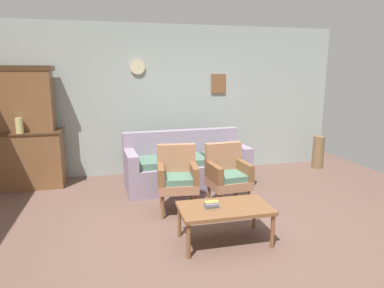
{
  "coord_description": "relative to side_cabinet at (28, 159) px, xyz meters",
  "views": [
    {
      "loc": [
        -1.04,
        -3.49,
        1.84
      ],
      "look_at": [
        0.03,
        1.04,
        0.85
      ],
      "focal_mm": 31.1,
      "sensor_mm": 36.0,
      "label": 1
    }
  ],
  "objects": [
    {
      "name": "ground_plane",
      "position": [
        2.45,
        -2.25,
        -0.47
      ],
      "size": [
        7.68,
        7.68,
        0.0
      ],
      "primitive_type": "plane",
      "color": "brown"
    },
    {
      "name": "wall_back_with_decor",
      "position": [
        2.45,
        0.38,
        0.89
      ],
      "size": [
        6.4,
        0.09,
        2.7
      ],
      "color": "#939E99",
      "rests_on": "ground"
    },
    {
      "name": "side_cabinet",
      "position": [
        0.0,
        0.0,
        0.0
      ],
      "size": [
        1.16,
        0.55,
        0.93
      ],
      "color": "brown",
      "rests_on": "ground"
    },
    {
      "name": "cabinet_upper_hutch",
      "position": [
        0.0,
        0.08,
        0.98
      ],
      "size": [
        0.99,
        0.38,
        1.03
      ],
      "color": "brown",
      "rests_on": "side_cabinet"
    },
    {
      "name": "vase_on_cabinet",
      "position": [
        -0.02,
        -0.18,
        0.58
      ],
      "size": [
        0.11,
        0.11,
        0.24
      ],
      "primitive_type": "cylinder",
      "color": "#C8C075",
      "rests_on": "side_cabinet"
    },
    {
      "name": "floral_couch",
      "position": [
        2.54,
        -0.56,
        -0.14
      ],
      "size": [
        2.04,
        0.93,
        0.9
      ],
      "color": "gray",
      "rests_on": "ground"
    },
    {
      "name": "armchair_near_cabinet",
      "position": [
        2.2,
        -1.55,
        0.03
      ],
      "size": [
        0.57,
        0.54,
        0.9
      ],
      "color": "#9E6B4C",
      "rests_on": "ground"
    },
    {
      "name": "armchair_row_middle",
      "position": [
        2.88,
        -1.6,
        0.03
      ],
      "size": [
        0.57,
        0.54,
        0.9
      ],
      "color": "#9E6B4C",
      "rests_on": "ground"
    },
    {
      "name": "coffee_table",
      "position": [
        2.54,
        -2.51,
        -0.09
      ],
      "size": [
        1.0,
        0.56,
        0.42
      ],
      "color": "brown",
      "rests_on": "ground"
    },
    {
      "name": "book_stack_on_table",
      "position": [
        2.39,
        -2.51,
        -0.01
      ],
      "size": [
        0.16,
        0.11,
        0.07
      ],
      "color": "gray",
      "rests_on": "coffee_table"
    },
    {
      "name": "floor_vase_by_wall",
      "position": [
        5.3,
        -0.1,
        -0.15
      ],
      "size": [
        0.22,
        0.22,
        0.64
      ],
      "primitive_type": "cylinder",
      "color": "brown",
      "rests_on": "ground"
    }
  ]
}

